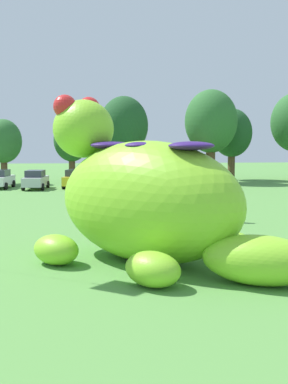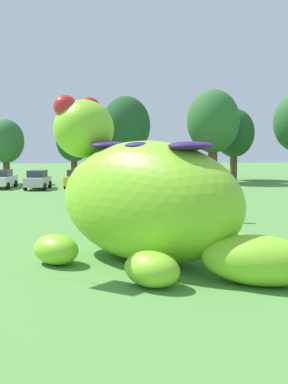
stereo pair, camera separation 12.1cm
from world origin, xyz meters
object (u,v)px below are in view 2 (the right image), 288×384
(car_white, at_px, (2,179))
(car_blue, at_px, (117,179))
(car_silver, at_px, (38,180))
(car_yellow, at_px, (78,179))
(spectator_mid_field, at_px, (218,205))
(giant_inflatable_creature, at_px, (147,200))
(spectator_by_cars, at_px, (232,206))
(box_truck, at_px, (188,170))

(car_white, xyz_separation_m, car_blue, (10.52, -1.26, 0.00))
(car_silver, relative_size, car_yellow, 0.97)
(car_yellow, relative_size, spectator_mid_field, 2.53)
(car_yellow, relative_size, car_blue, 1.00)
(giant_inflatable_creature, relative_size, spectator_by_cars, 6.44)
(giant_inflatable_creature, xyz_separation_m, car_silver, (-7.49, 27.22, -1.36))
(spectator_mid_field, bearing_deg, car_white, 128.17)
(spectator_by_cars, bearing_deg, giant_inflatable_creature, -123.16)
(spectator_mid_field, bearing_deg, box_truck, 85.01)
(giant_inflatable_creature, relative_size, car_yellow, 2.55)
(car_yellow, bearing_deg, car_white, 177.73)
(giant_inflatable_creature, height_order, car_blue, giant_inflatable_creature)
(giant_inflatable_creature, bearing_deg, spectator_mid_field, 61.59)
(giant_inflatable_creature, relative_size, box_truck, 1.65)
(box_truck, bearing_deg, giant_inflatable_creature, -102.86)
(car_silver, distance_m, car_blue, 7.16)
(car_yellow, xyz_separation_m, spectator_by_cars, (9.18, -20.02, -0.01))
(car_yellow, distance_m, spectator_mid_field, 21.26)
(box_truck, bearing_deg, spectator_mid_field, -94.99)
(car_silver, bearing_deg, car_white, 161.75)
(car_yellow, relative_size, spectator_by_cars, 2.53)
(car_yellow, height_order, car_blue, same)
(car_blue, distance_m, spectator_mid_field, 19.12)
(giant_inflatable_creature, distance_m, spectator_by_cars, 9.69)
(box_truck, xyz_separation_m, spectator_mid_field, (-1.67, -19.10, -0.75))
(car_white, height_order, spectator_by_cars, car_white)
(car_silver, height_order, spectator_by_cars, car_silver)
(car_silver, bearing_deg, car_yellow, 13.19)
(car_white, relative_size, car_blue, 0.98)
(car_blue, bearing_deg, box_truck, 5.46)
(car_yellow, height_order, spectator_by_cars, car_yellow)
(spectator_by_cars, bearing_deg, car_blue, 106.34)
(box_truck, height_order, spectator_mid_field, box_truck)
(car_yellow, height_order, spectator_mid_field, car_yellow)
(car_white, height_order, spectator_mid_field, car_white)
(spectator_mid_field, height_order, spectator_by_cars, same)
(car_white, distance_m, box_truck, 17.20)
(car_white, xyz_separation_m, car_silver, (3.36, -1.11, 0.00))
(giant_inflatable_creature, xyz_separation_m, car_blue, (-0.33, 27.06, -1.36))
(car_silver, relative_size, box_truck, 0.63)
(spectator_mid_field, bearing_deg, car_blue, 105.10)
(car_white, height_order, car_silver, same)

